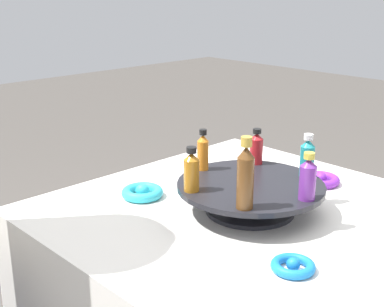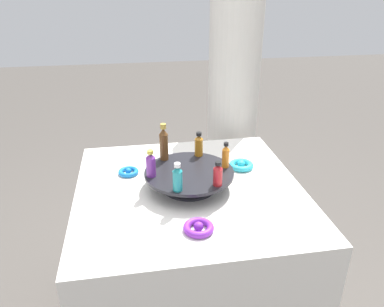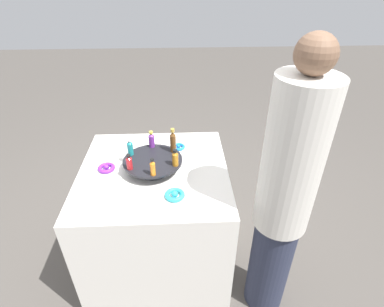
# 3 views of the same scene
# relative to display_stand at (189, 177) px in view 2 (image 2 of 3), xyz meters

# --- Properties ---
(party_table) EXTENTS (0.86, 0.86, 0.76)m
(party_table) POSITION_rel_display_stand_xyz_m (0.00, 0.00, -0.43)
(party_table) COLOR silver
(party_table) RESTS_ON ground_plane
(display_stand) EXTENTS (0.34, 0.34, 0.07)m
(display_stand) POSITION_rel_display_stand_xyz_m (0.00, 0.00, 0.00)
(display_stand) COLOR black
(display_stand) RESTS_ON party_table
(bottle_orange) EXTENTS (0.03, 0.03, 0.10)m
(bottle_orange) POSITION_rel_display_stand_xyz_m (0.14, 0.01, 0.07)
(bottle_orange) COLOR orange
(bottle_orange) RESTS_ON display_stand
(bottle_amber) EXTENTS (0.03, 0.03, 0.10)m
(bottle_amber) POSITION_rel_display_stand_xyz_m (0.06, 0.13, 0.07)
(bottle_amber) COLOR #AD6B19
(bottle_amber) RESTS_ON display_stand
(bottle_brown) EXTENTS (0.03, 0.03, 0.15)m
(bottle_brown) POSITION_rel_display_stand_xyz_m (-0.08, 0.12, 0.09)
(bottle_brown) COLOR brown
(bottle_brown) RESTS_ON display_stand
(bottle_purple) EXTENTS (0.04, 0.04, 0.10)m
(bottle_purple) POSITION_rel_display_stand_xyz_m (-0.14, -0.01, 0.07)
(bottle_purple) COLOR #702D93
(bottle_purple) RESTS_ON display_stand
(bottle_teal) EXTENTS (0.03, 0.03, 0.10)m
(bottle_teal) POSITION_rel_display_stand_xyz_m (-0.06, -0.13, 0.07)
(bottle_teal) COLOR teal
(bottle_teal) RESTS_ON display_stand
(bottle_red) EXTENTS (0.03, 0.03, 0.09)m
(bottle_red) POSITION_rel_display_stand_xyz_m (0.08, -0.12, 0.07)
(bottle_red) COLOR #B21E23
(bottle_red) RESTS_ON display_stand
(ribbon_bow_blue) EXTENTS (0.08, 0.08, 0.03)m
(ribbon_bow_blue) POSITION_rel_display_stand_xyz_m (-0.23, 0.15, -0.04)
(ribbon_bow_blue) COLOR blue
(ribbon_bow_blue) RESTS_ON party_table
(ribbon_bow_purple) EXTENTS (0.10, 0.10, 0.03)m
(ribbon_bow_purple) POSITION_rel_display_stand_xyz_m (-0.01, -0.27, -0.03)
(ribbon_bow_purple) COLOR purple
(ribbon_bow_purple) RESTS_ON party_table
(ribbon_bow_teal) EXTENTS (0.10, 0.10, 0.03)m
(ribbon_bow_teal) POSITION_rel_display_stand_xyz_m (0.24, 0.12, -0.03)
(ribbon_bow_teal) COLOR #2DB7CC
(ribbon_bow_teal) RESTS_ON party_table
(person_figure) EXTENTS (0.27, 0.27, 1.59)m
(person_figure) POSITION_rel_display_stand_xyz_m (0.35, 0.65, -0.01)
(person_figure) COLOR #282D42
(person_figure) RESTS_ON ground_plane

